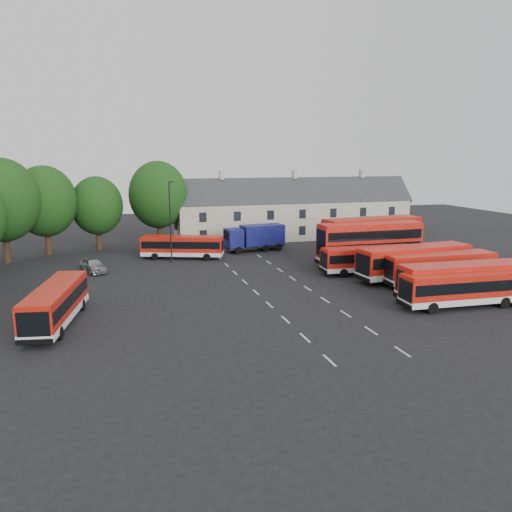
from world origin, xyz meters
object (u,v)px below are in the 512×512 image
object	(u,v)px
bus_row_a	(462,286)
lamppost	(170,220)
silver_car	(93,265)
bus_dd_south	(370,241)
box_truck	(255,237)
bus_west	(56,302)

from	to	relation	value
bus_row_a	lamppost	xyz separation A→B (m)	(-20.63, 23.99, 3.26)
silver_car	lamppost	bearing A→B (deg)	-4.29
lamppost	silver_car	bearing A→B (deg)	-163.58
bus_dd_south	box_truck	world-z (taller)	bus_dd_south
silver_car	lamppost	distance (m)	9.92
bus_row_a	silver_car	xyz separation A→B (m)	(-29.23, 21.46, -0.98)
bus_row_a	box_truck	distance (m)	29.82
bus_west	lamppost	world-z (taller)	lamppost
lamppost	bus_row_a	bearing A→B (deg)	-49.31
box_truck	silver_car	bearing A→B (deg)	-168.88
bus_row_a	box_truck	size ratio (longest dim) A/B	1.30
bus_row_a	bus_dd_south	bearing A→B (deg)	90.88
bus_dd_south	box_truck	distance (m)	15.57
bus_west	silver_car	bearing A→B (deg)	3.05
bus_row_a	silver_car	size ratio (longest dim) A/B	2.32
bus_dd_south	silver_car	distance (m)	30.26
bus_west	silver_car	size ratio (longest dim) A/B	2.35
silver_car	lamppost	world-z (taller)	lamppost
bus_dd_south	box_truck	bearing A→B (deg)	128.93
bus_dd_south	bus_west	distance (m)	33.85
bus_west	bus_dd_south	bearing A→B (deg)	-59.97
bus_west	box_truck	xyz separation A→B (m)	(21.90, 23.74, 0.16)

